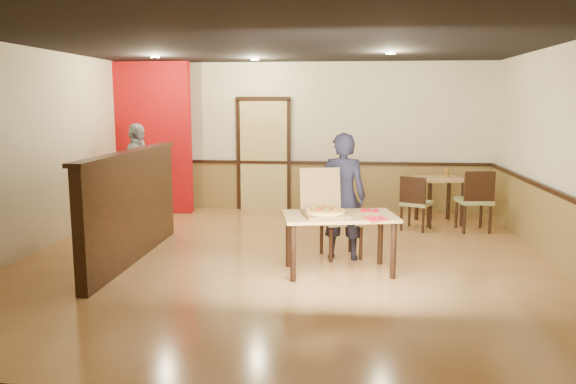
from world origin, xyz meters
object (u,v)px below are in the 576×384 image
object	(u,v)px
side_chair_right	(475,198)
pizza_box	(324,209)
diner_chair	(339,215)
condiment	(447,173)
side_table	(440,188)
side_chair_left	(415,201)
diner	(343,196)
passerby	(138,173)
main_table	(339,223)

from	to	relation	value
side_chair_right	pizza_box	distance (m)	3.36
diner_chair	condiment	bearing A→B (deg)	31.99
side_table	pizza_box	xyz separation A→B (m)	(-1.85, -3.04, 0.18)
side_chair_left	pizza_box	xyz separation A→B (m)	(-1.37, -2.43, 0.30)
diner	side_table	bearing A→B (deg)	-118.25
side_chair_right	pizza_box	xyz separation A→B (m)	(-2.31, -2.42, 0.24)
side_chair_left	diner_chair	bearing A→B (deg)	80.29
pizza_box	condiment	distance (m)	3.64
side_chair_right	side_chair_left	bearing A→B (deg)	-7.77
diner	condiment	bearing A→B (deg)	-119.86
diner_chair	passerby	xyz separation A→B (m)	(-3.47, 1.76, 0.30)
condiment	passerby	bearing A→B (deg)	-174.63
diner	passerby	bearing A→B (deg)	-22.40
side_table	diner	world-z (taller)	diner
side_chair_left	pizza_box	bearing A→B (deg)	87.20
diner_chair	side_chair_left	world-z (taller)	diner_chair
passerby	pizza_box	world-z (taller)	passerby
diner_chair	passerby	distance (m)	3.90
main_table	diner_chair	bearing A→B (deg)	79.64
side_chair_right	passerby	size ratio (longest dim) A/B	0.59
diner	pizza_box	world-z (taller)	diner
side_chair_right	side_table	distance (m)	0.78
pizza_box	passerby	bearing A→B (deg)	127.17
side_table	diner	distance (m)	2.91
side_chair_right	diner	world-z (taller)	diner
side_table	condiment	bearing A→B (deg)	7.83
main_table	side_table	size ratio (longest dim) A/B	1.65
side_chair_left	passerby	bearing A→B (deg)	25.02
side_chair_left	diner	bearing A→B (deg)	83.56
side_chair_right	condiment	world-z (taller)	side_chair_right
main_table	condiment	distance (m)	3.52
side_chair_left	passerby	xyz separation A→B (m)	(-4.67, 0.13, 0.37)
main_table	side_table	bearing A→B (deg)	49.95
diner_chair	side_chair_left	size ratio (longest dim) A/B	1.14
main_table	side_chair_left	bearing A→B (deg)	52.61
side_chair_left	side_table	size ratio (longest dim) A/B	1.00
condiment	side_table	bearing A→B (deg)	-172.17
diner_chair	side_table	world-z (taller)	diner_chair
side_chair_right	pizza_box	bearing A→B (deg)	39.45
main_table	condiment	bearing A→B (deg)	48.48
side_chair_right	diner	size ratio (longest dim) A/B	0.60
diner_chair	diner	size ratio (longest dim) A/B	0.60
diner_chair	side_chair_left	xyz separation A→B (m)	(1.20, 1.63, -0.07)
diner_chair	condiment	world-z (taller)	diner_chair
diner_chair	side_chair_right	size ratio (longest dim) A/B	1.01
main_table	passerby	distance (m)	4.31
side_chair_left	side_chair_right	world-z (taller)	side_chair_right
side_chair_left	diner	size ratio (longest dim) A/B	0.53
main_table	diner	size ratio (longest dim) A/B	0.87
diner_chair	diner	xyz separation A→B (m)	(0.04, -0.15, 0.28)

